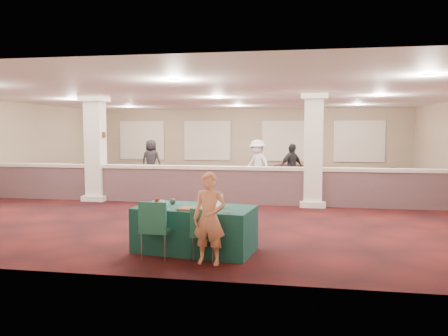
% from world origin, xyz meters
% --- Properties ---
extents(ground, '(16.00, 16.00, 0.00)m').
position_xyz_m(ground, '(0.00, 0.00, 0.00)').
color(ground, '#441111').
rests_on(ground, ground).
extents(wall_back, '(16.00, 0.04, 3.20)m').
position_xyz_m(wall_back, '(0.00, 8.00, 1.60)').
color(wall_back, gray).
rests_on(wall_back, ground).
extents(wall_front, '(16.00, 0.04, 3.20)m').
position_xyz_m(wall_front, '(0.00, -8.00, 1.60)').
color(wall_front, gray).
rests_on(wall_front, ground).
extents(ceiling, '(16.00, 16.00, 0.02)m').
position_xyz_m(ceiling, '(0.00, 0.00, 3.20)').
color(ceiling, white).
rests_on(ceiling, wall_back).
extents(partition_wall, '(15.60, 0.28, 1.10)m').
position_xyz_m(partition_wall, '(0.00, -1.50, 0.57)').
color(partition_wall, brown).
rests_on(partition_wall, ground).
extents(column_left, '(0.72, 0.72, 3.20)m').
position_xyz_m(column_left, '(-3.50, -1.50, 1.64)').
color(column_left, white).
rests_on(column_left, ground).
extents(column_right, '(0.72, 0.72, 3.20)m').
position_xyz_m(column_right, '(3.00, -1.50, 1.64)').
color(column_right, white).
rests_on(column_right, ground).
extents(sconce_left, '(0.12, 0.12, 0.18)m').
position_xyz_m(sconce_left, '(-3.78, -1.50, 2.00)').
color(sconce_left, brown).
rests_on(sconce_left, column_left).
extents(sconce_right, '(0.12, 0.12, 0.18)m').
position_xyz_m(sconce_right, '(-3.22, -1.50, 2.00)').
color(sconce_right, brown).
rests_on(sconce_right, column_left).
extents(near_table, '(2.19, 1.31, 0.79)m').
position_xyz_m(near_table, '(0.79, -6.50, 0.40)').
color(near_table, '#113E38').
rests_on(near_table, ground).
extents(conf_chair_main, '(0.55, 0.55, 0.88)m').
position_xyz_m(conf_chair_main, '(1.10, -7.08, 0.52)').
color(conf_chair_main, '#1D5649').
rests_on(conf_chair_main, ground).
extents(conf_chair_side, '(0.51, 0.52, 0.98)m').
position_xyz_m(conf_chair_side, '(0.25, -7.09, 0.58)').
color(conf_chair_side, '#1D5649').
rests_on(conf_chair_side, ground).
extents(woman, '(0.57, 0.41, 1.48)m').
position_xyz_m(woman, '(1.19, -7.20, 0.74)').
color(woman, '#E49463').
rests_on(woman, ground).
extents(far_table_front_left, '(2.05, 1.17, 0.80)m').
position_xyz_m(far_table_front_left, '(-5.11, 1.44, 0.40)').
color(far_table_front_left, black).
rests_on(far_table_front_left, ground).
extents(far_table_front_center, '(1.99, 1.43, 0.73)m').
position_xyz_m(far_table_front_center, '(-2.00, 1.08, 0.36)').
color(far_table_front_center, black).
rests_on(far_table_front_center, ground).
extents(far_table_front_right, '(1.92, 1.25, 0.72)m').
position_xyz_m(far_table_front_right, '(5.51, 3.00, 0.36)').
color(far_table_front_right, black).
rests_on(far_table_front_right, ground).
extents(far_table_back_left, '(1.76, 1.06, 0.67)m').
position_xyz_m(far_table_back_left, '(-6.50, 3.53, 0.34)').
color(far_table_back_left, black).
rests_on(far_table_back_left, ground).
extents(far_table_back_center, '(1.92, 1.19, 0.73)m').
position_xyz_m(far_table_back_center, '(1.64, 3.20, 0.36)').
color(far_table_back_center, black).
rests_on(far_table_back_center, ground).
extents(far_table_back_right, '(1.85, 1.25, 0.68)m').
position_xyz_m(far_table_back_right, '(2.50, 4.45, 0.34)').
color(far_table_back_right, black).
rests_on(far_table_back_right, ground).
extents(attendee_a, '(1.00, 0.87, 1.81)m').
position_xyz_m(attendee_a, '(-5.60, 2.79, 0.91)').
color(attendee_a, black).
rests_on(attendee_a, ground).
extents(attendee_b, '(1.21, 1.13, 1.78)m').
position_xyz_m(attendee_b, '(1.08, 2.48, 0.89)').
color(attendee_b, white).
rests_on(attendee_b, ground).
extents(attendee_c, '(1.04, 1.01, 1.67)m').
position_xyz_m(attendee_c, '(2.37, 1.50, 0.83)').
color(attendee_c, black).
rests_on(attendee_c, ground).
extents(attendee_d, '(0.89, 0.53, 1.74)m').
position_xyz_m(attendee_d, '(-3.47, 3.50, 0.87)').
color(attendee_d, black).
rests_on(attendee_d, ground).
extents(laptop_base, '(0.39, 0.30, 0.02)m').
position_xyz_m(laptop_base, '(1.10, -6.60, 0.80)').
color(laptop_base, silver).
rests_on(laptop_base, near_table).
extents(laptop_screen, '(0.36, 0.06, 0.24)m').
position_xyz_m(laptop_screen, '(1.12, -6.48, 0.93)').
color(laptop_screen, silver).
rests_on(laptop_screen, near_table).
extents(screen_glow, '(0.32, 0.05, 0.21)m').
position_xyz_m(screen_glow, '(1.12, -6.48, 0.91)').
color(screen_glow, silver).
rests_on(screen_glow, near_table).
extents(knitting, '(0.48, 0.38, 0.03)m').
position_xyz_m(knitting, '(0.80, -6.78, 0.81)').
color(knitting, '#C0641E').
rests_on(knitting, near_table).
extents(yarn_cream, '(0.12, 0.12, 0.12)m').
position_xyz_m(yarn_cream, '(0.18, -6.52, 0.85)').
color(yarn_cream, beige).
rests_on(yarn_cream, near_table).
extents(yarn_red, '(0.11, 0.11, 0.11)m').
position_xyz_m(yarn_red, '(0.05, -6.34, 0.85)').
color(yarn_red, '#601613').
rests_on(yarn_red, near_table).
extents(yarn_grey, '(0.11, 0.11, 0.11)m').
position_xyz_m(yarn_grey, '(0.32, -6.30, 0.85)').
color(yarn_grey, '#46454A').
rests_on(yarn_grey, near_table).
extents(scissors, '(0.13, 0.05, 0.01)m').
position_xyz_m(scissors, '(1.44, -6.90, 0.80)').
color(scissors, red).
rests_on(scissors, near_table).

